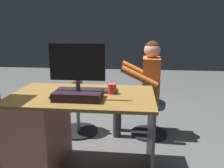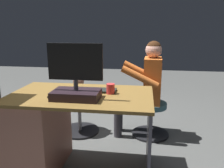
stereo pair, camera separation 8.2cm
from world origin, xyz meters
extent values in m
plane|color=#4D4F4D|center=(0.00, 0.00, 0.00)|extent=(10.00, 10.00, 0.00)
cube|color=brown|center=(0.00, 0.44, 0.75)|extent=(1.25, 0.75, 0.03)
cube|color=#A16755|center=(0.42, 0.44, 0.37)|extent=(0.40, 0.69, 0.73)
cube|color=#494855|center=(-0.60, 0.44, 0.37)|extent=(0.02, 0.67, 0.73)
cube|color=black|center=(0.00, 0.58, 0.79)|extent=(0.39, 0.24, 0.07)
cylinder|color=#333338|center=(0.00, 0.58, 0.87)|extent=(0.04, 0.04, 0.09)
cube|color=black|center=(0.00, 0.58, 1.06)|extent=(0.44, 0.02, 0.29)
cube|color=black|center=(0.00, 0.57, 1.06)|extent=(0.41, 0.00, 0.26)
cube|color=black|center=(-0.09, 0.34, 0.77)|extent=(0.42, 0.14, 0.02)
ellipsoid|color=#2E2E22|center=(0.19, 0.34, 0.78)|extent=(0.06, 0.10, 0.04)
cylinder|color=red|center=(-0.26, 0.39, 0.80)|extent=(0.07, 0.07, 0.09)
cube|color=black|center=(0.19, 0.54, 0.77)|extent=(0.10, 0.15, 0.02)
cylinder|color=black|center=(0.26, -0.38, 0.01)|extent=(0.49, 0.49, 0.03)
cylinder|color=gray|center=(0.26, -0.38, 0.20)|extent=(0.04, 0.04, 0.34)
cylinder|color=#394353|center=(0.26, -0.38, 0.40)|extent=(0.37, 0.37, 0.06)
ellipsoid|color=#926653|center=(0.26, -0.38, 0.52)|extent=(0.18, 0.15, 0.19)
sphere|color=#926653|center=(0.26, -0.38, 0.67)|extent=(0.14, 0.14, 0.14)
sphere|color=beige|center=(0.26, -0.44, 0.66)|extent=(0.05, 0.05, 0.05)
sphere|color=#926653|center=(0.21, -0.38, 0.72)|extent=(0.06, 0.06, 0.06)
sphere|color=#926653|center=(0.31, -0.38, 0.72)|extent=(0.06, 0.06, 0.06)
cylinder|color=#926653|center=(0.17, -0.41, 0.56)|extent=(0.05, 0.14, 0.10)
cylinder|color=#926653|center=(0.35, -0.41, 0.56)|extent=(0.05, 0.14, 0.10)
cylinder|color=#926653|center=(0.21, -0.48, 0.46)|extent=(0.06, 0.11, 0.06)
cylinder|color=#926653|center=(0.31, -0.48, 0.46)|extent=(0.06, 0.11, 0.06)
cylinder|color=black|center=(-0.64, -0.41, 0.01)|extent=(0.46, 0.46, 0.03)
cylinder|color=gray|center=(-0.64, -0.41, 0.20)|extent=(0.04, 0.04, 0.34)
cylinder|color=#39636D|center=(-0.64, -0.41, 0.40)|extent=(0.38, 0.38, 0.06)
cube|color=#C35E24|center=(-0.64, -0.41, 0.70)|extent=(0.21, 0.33, 0.55)
sphere|color=tan|center=(-0.64, -0.41, 1.07)|extent=(0.19, 0.19, 0.19)
sphere|color=#3A2010|center=(-0.64, -0.41, 1.09)|extent=(0.18, 0.18, 0.18)
cylinder|color=#C35E24|center=(-0.50, -0.21, 0.79)|extent=(0.43, 0.09, 0.26)
cylinder|color=#C35E24|center=(-0.48, -0.61, 0.79)|extent=(0.43, 0.09, 0.26)
cylinder|color=#353237|center=(-0.45, -0.32, 0.45)|extent=(0.41, 0.13, 0.11)
cylinder|color=#353237|center=(-0.24, -0.31, 0.21)|extent=(0.10, 0.10, 0.43)
cylinder|color=#353237|center=(-0.44, -0.49, 0.45)|extent=(0.41, 0.13, 0.11)
cylinder|color=#353237|center=(-0.24, -0.49, 0.21)|extent=(0.10, 0.10, 0.43)
camera|label=1|loc=(-0.46, 2.36, 1.34)|focal=37.40mm
camera|label=2|loc=(-0.55, 2.35, 1.34)|focal=37.40mm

